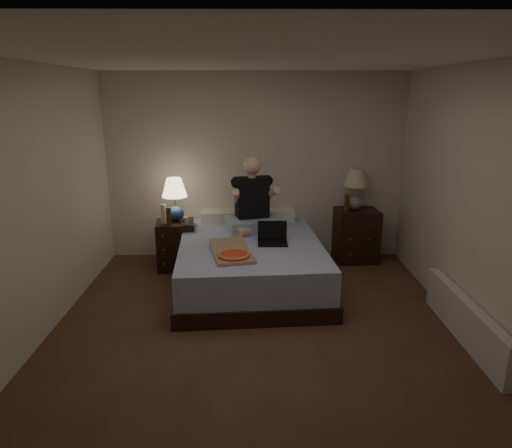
{
  "coord_description": "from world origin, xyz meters",
  "views": [
    {
      "loc": [
        -0.05,
        -3.88,
        2.24
      ],
      "look_at": [
        0.0,
        0.9,
        0.85
      ],
      "focal_mm": 32.0,
      "sensor_mm": 36.0,
      "label": 1
    }
  ],
  "objects_px": {
    "laptop": "(273,234)",
    "pizza_box": "(234,256)",
    "nightstand_left": "(176,245)",
    "person": "(253,194)",
    "nightstand_right": "(356,235)",
    "beer_bottle_right": "(347,203)",
    "soda_can": "(186,221)",
    "bed": "(250,262)",
    "lamp_left": "(175,200)",
    "lamp_right": "(355,189)",
    "radiator": "(465,321)",
    "beer_bottle_left": "(169,216)",
    "water_bottle": "(164,214)"
  },
  "relations": [
    {
      "from": "laptop",
      "to": "pizza_box",
      "type": "relative_size",
      "value": 0.45
    },
    {
      "from": "nightstand_left",
      "to": "person",
      "type": "relative_size",
      "value": 0.68
    },
    {
      "from": "nightstand_right",
      "to": "beer_bottle_right",
      "type": "relative_size",
      "value": 3.1
    },
    {
      "from": "nightstand_right",
      "to": "soda_can",
      "type": "xyz_separation_m",
      "value": [
        -2.25,
        -0.41,
        0.32
      ]
    },
    {
      "from": "nightstand_left",
      "to": "pizza_box",
      "type": "xyz_separation_m",
      "value": [
        0.8,
        -1.15,
        0.27
      ]
    },
    {
      "from": "bed",
      "to": "lamp_left",
      "type": "xyz_separation_m",
      "value": [
        -0.96,
        0.57,
        0.64
      ]
    },
    {
      "from": "lamp_right",
      "to": "pizza_box",
      "type": "relative_size",
      "value": 0.74
    },
    {
      "from": "bed",
      "to": "lamp_left",
      "type": "distance_m",
      "value": 1.29
    },
    {
      "from": "soda_can",
      "to": "pizza_box",
      "type": "height_order",
      "value": "soda_can"
    },
    {
      "from": "lamp_right",
      "to": "radiator",
      "type": "height_order",
      "value": "lamp_right"
    },
    {
      "from": "nightstand_left",
      "to": "beer_bottle_left",
      "type": "bearing_deg",
      "value": -114.61
    },
    {
      "from": "nightstand_left",
      "to": "lamp_right",
      "type": "height_order",
      "value": "lamp_right"
    },
    {
      "from": "nightstand_right",
      "to": "beer_bottle_right",
      "type": "distance_m",
      "value": 0.51
    },
    {
      "from": "nightstand_left",
      "to": "pizza_box",
      "type": "bearing_deg",
      "value": -62.55
    },
    {
      "from": "laptop",
      "to": "radiator",
      "type": "distance_m",
      "value": 2.17
    },
    {
      "from": "lamp_left",
      "to": "radiator",
      "type": "relative_size",
      "value": 0.35
    },
    {
      "from": "nightstand_right",
      "to": "person",
      "type": "bearing_deg",
      "value": -168.51
    },
    {
      "from": "nightstand_left",
      "to": "lamp_left",
      "type": "distance_m",
      "value": 0.6
    },
    {
      "from": "soda_can",
      "to": "person",
      "type": "height_order",
      "value": "person"
    },
    {
      "from": "lamp_right",
      "to": "bed",
      "type": "bearing_deg",
      "value": -150.58
    },
    {
      "from": "water_bottle",
      "to": "laptop",
      "type": "xyz_separation_m",
      "value": [
        1.36,
        -0.59,
        -0.09
      ]
    },
    {
      "from": "bed",
      "to": "lamp_right",
      "type": "distance_m",
      "value": 1.76
    },
    {
      "from": "nightstand_left",
      "to": "radiator",
      "type": "bearing_deg",
      "value": -39.6
    },
    {
      "from": "laptop",
      "to": "beer_bottle_right",
      "type": "bearing_deg",
      "value": 39.36
    },
    {
      "from": "lamp_right",
      "to": "water_bottle",
      "type": "relative_size",
      "value": 2.24
    },
    {
      "from": "beer_bottle_left",
      "to": "lamp_left",
      "type": "bearing_deg",
      "value": 76.27
    },
    {
      "from": "nightstand_right",
      "to": "nightstand_left",
      "type": "bearing_deg",
      "value": -177.4
    },
    {
      "from": "lamp_right",
      "to": "beer_bottle_left",
      "type": "relative_size",
      "value": 2.43
    },
    {
      "from": "nightstand_left",
      "to": "beer_bottle_right",
      "type": "bearing_deg",
      "value": -3.05
    },
    {
      "from": "beer_bottle_left",
      "to": "lamp_right",
      "type": "bearing_deg",
      "value": 9.99
    },
    {
      "from": "lamp_left",
      "to": "person",
      "type": "height_order",
      "value": "person"
    },
    {
      "from": "laptop",
      "to": "lamp_right",
      "type": "bearing_deg",
      "value": 39.32
    },
    {
      "from": "nightstand_left",
      "to": "beer_bottle_right",
      "type": "distance_m",
      "value": 2.31
    },
    {
      "from": "bed",
      "to": "person",
      "type": "xyz_separation_m",
      "value": [
        0.04,
        0.4,
        0.74
      ]
    },
    {
      "from": "nightstand_left",
      "to": "soda_can",
      "type": "xyz_separation_m",
      "value": [
        0.16,
        -0.14,
        0.36
      ]
    },
    {
      "from": "soda_can",
      "to": "beer_bottle_right",
      "type": "height_order",
      "value": "beer_bottle_right"
    },
    {
      "from": "lamp_right",
      "to": "water_bottle",
      "type": "xyz_separation_m",
      "value": [
        -2.5,
        -0.34,
        -0.24
      ]
    },
    {
      "from": "lamp_left",
      "to": "person",
      "type": "bearing_deg",
      "value": -9.63
    },
    {
      "from": "nightstand_right",
      "to": "beer_bottle_left",
      "type": "height_order",
      "value": "beer_bottle_left"
    },
    {
      "from": "soda_can",
      "to": "laptop",
      "type": "relative_size",
      "value": 0.29
    },
    {
      "from": "lamp_left",
      "to": "pizza_box",
      "type": "height_order",
      "value": "lamp_left"
    },
    {
      "from": "nightstand_right",
      "to": "water_bottle",
      "type": "bearing_deg",
      "value": -176.26
    },
    {
      "from": "bed",
      "to": "pizza_box",
      "type": "bearing_deg",
      "value": -108.86
    },
    {
      "from": "laptop",
      "to": "radiator",
      "type": "height_order",
      "value": "laptop"
    },
    {
      "from": "lamp_right",
      "to": "beer_bottle_right",
      "type": "distance_m",
      "value": 0.23
    },
    {
      "from": "lamp_left",
      "to": "lamp_right",
      "type": "xyz_separation_m",
      "value": [
        2.37,
        0.22,
        0.09
      ]
    },
    {
      "from": "pizza_box",
      "to": "radiator",
      "type": "distance_m",
      "value": 2.31
    },
    {
      "from": "lamp_left",
      "to": "water_bottle",
      "type": "relative_size",
      "value": 2.24
    },
    {
      "from": "nightstand_right",
      "to": "lamp_right",
      "type": "height_order",
      "value": "lamp_right"
    },
    {
      "from": "lamp_left",
      "to": "beer_bottle_right",
      "type": "height_order",
      "value": "lamp_left"
    }
  ]
}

